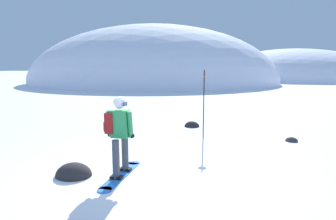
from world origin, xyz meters
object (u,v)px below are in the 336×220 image
(rock_dark, at_px, (192,127))
(piste_marker_near, at_px, (204,99))
(snowboarder_main, at_px, (119,134))
(rock_small, at_px, (74,176))
(rock_mid, at_px, (292,141))

(rock_dark, bearing_deg, piste_marker_near, -66.73)
(snowboarder_main, bearing_deg, rock_small, -162.63)
(piste_marker_near, xyz_separation_m, rock_small, (-2.14, -4.07, -1.28))
(rock_dark, distance_m, rock_mid, 3.71)
(piste_marker_near, height_order, rock_dark, piste_marker_near)
(piste_marker_near, bearing_deg, rock_mid, 6.74)
(snowboarder_main, relative_size, rock_small, 2.31)
(rock_small, bearing_deg, rock_dark, 75.92)
(piste_marker_near, relative_size, rock_mid, 6.01)
(piste_marker_near, relative_size, rock_small, 2.84)
(rock_mid, bearing_deg, rock_small, -138.12)
(rock_dark, distance_m, rock_small, 5.89)
(snowboarder_main, bearing_deg, rock_dark, 84.84)
(snowboarder_main, bearing_deg, rock_mid, 46.02)
(snowboarder_main, distance_m, piste_marker_near, 3.97)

